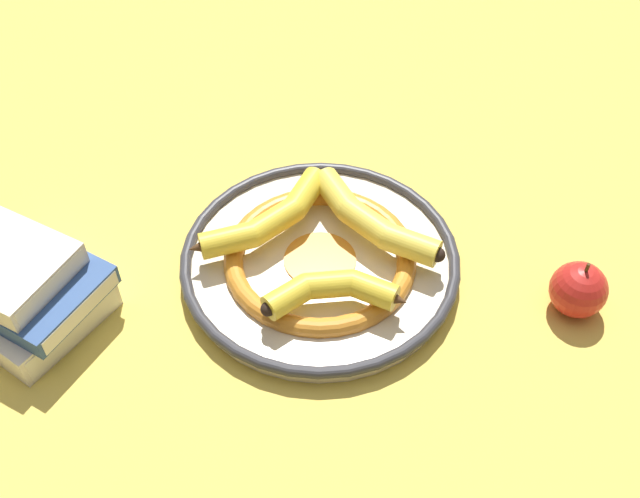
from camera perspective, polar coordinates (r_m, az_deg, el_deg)
ground_plane at (r=0.92m, az=2.64°, el=-2.17°), size 2.80×2.80×0.00m
decorative_bowl at (r=0.92m, az=-0.00°, el=-0.89°), size 0.34×0.34×0.03m
banana_a at (r=0.84m, az=1.00°, el=-3.16°), size 0.09×0.16×0.03m
banana_b at (r=0.92m, az=-4.00°, el=2.26°), size 0.09×0.20×0.03m
banana_c at (r=0.92m, az=3.71°, el=2.33°), size 0.20×0.10×0.03m
book_stack at (r=0.93m, az=-22.30°, el=-2.39°), size 0.24×0.23×0.10m
apple at (r=0.92m, az=19.09°, el=-2.94°), size 0.07×0.07×0.08m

